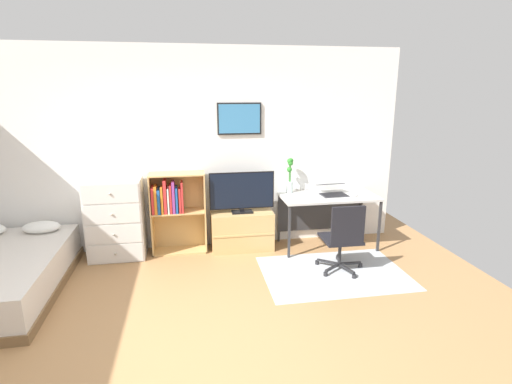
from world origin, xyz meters
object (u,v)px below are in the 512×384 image
Objects in this scene: computer_mouse at (355,195)px; desk at (326,203)px; laptop at (332,190)px; tv_stand at (242,230)px; bamboo_vase at (290,174)px; dresser at (116,219)px; television at (242,193)px; bookshelf at (173,206)px; office_chair at (343,237)px.

desk is at bearing 154.56° from computer_mouse.
laptop is 3.84× the size of computer_mouse.
desk is 3.27× the size of laptop.
laptop reaches higher than tv_stand.
laptop is 0.62m from bamboo_vase.
dresser reaches higher than tv_stand.
bamboo_vase reaches higher than television.
bookshelf is 2.72× the size of laptop.
tv_stand is 0.54m from television.
television is 1.20m from desk.
television is 0.66× the size of desk.
television reaches higher than tv_stand.
bookshelf is 10.43× the size of computer_mouse.
dresser is at bearing -176.78° from bamboo_vase.
tv_stand is 1.71× the size of bamboo_vase.
tv_stand is 2.09× the size of laptop.
television is 8.36× the size of computer_mouse.
office_chair is (-0.10, -0.90, -0.15)m from desk.
bamboo_vase is (0.69, 0.12, 0.75)m from tv_stand.
bookshelf is (0.73, 0.07, 0.11)m from dresser.
television is at bearing -168.68° from bamboo_vase.
television reaches higher than desk.
computer_mouse is (0.34, -0.16, 0.14)m from desk.
bamboo_vase is at bearing 3.22° from dresser.
computer_mouse reaches higher than tv_stand.
desk is at bearing -2.02° from tv_stand.
tv_stand is 1.02m from bamboo_vase.
bookshelf is at bearing 154.32° from office_chair.
television is 1.77× the size of bamboo_vase.
office_chair is (1.08, -0.92, -0.35)m from television.
bamboo_vase reaches higher than desk.
office_chair is at bearing -104.48° from laptop.
computer_mouse is 0.93m from bamboo_vase.
laptop is (2.16, -0.11, 0.16)m from bookshelf.
bamboo_vase reaches higher than laptop.
bamboo_vase is (1.60, 0.07, 0.37)m from bookshelf.
bamboo_vase is at bearing 11.32° from television.
bookshelf is 1.30× the size of tv_stand.
desk is 0.65m from bamboo_vase.
tv_stand is at bearing 173.47° from laptop.
bamboo_vase is (-0.83, 0.32, 0.25)m from computer_mouse.
laptop is 0.81× the size of bamboo_vase.
laptop is (0.17, 0.88, 0.34)m from office_chair.
dresser is 0.81× the size of desk.
bookshelf reaches higher than dresser.
bookshelf is at bearing 173.37° from laptop.
bamboo_vase reaches higher than office_chair.
tv_stand is 0.96× the size of television.
tv_stand is 1.45m from office_chair.
bookshelf is 2.45m from computer_mouse.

